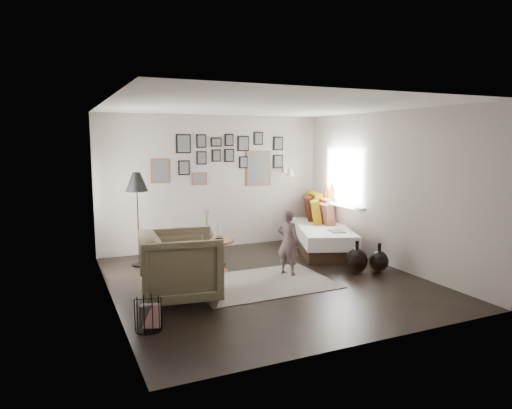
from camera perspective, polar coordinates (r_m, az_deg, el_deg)
name	(u,v)px	position (r m, az deg, el deg)	size (l,w,h in m)	color
ground	(266,280)	(7.04, 1.32, -9.45)	(4.80, 4.80, 0.00)	black
wall_back	(214,182)	(8.98, -5.28, 2.79)	(4.50, 4.50, 0.00)	gray
wall_front	(369,222)	(4.74, 13.99, -2.11)	(4.50, 4.50, 0.00)	gray
wall_left	(109,204)	(6.15, -17.92, 0.02)	(4.80, 4.80, 0.00)	gray
wall_right	(387,189)	(8.00, 16.06, 1.87)	(4.80, 4.80, 0.00)	gray
ceiling	(267,106)	(6.74, 1.39, 12.16)	(4.80, 4.80, 0.00)	white
door_left	(101,210)	(7.37, -18.78, -0.71)	(0.00, 2.14, 2.14)	white
window_right	(337,201)	(9.05, 10.13, 0.40)	(0.15, 1.32, 1.30)	white
gallery_wall	(228,159)	(9.03, -3.55, 5.66)	(2.74, 0.03, 1.08)	brown
wall_sconce	(290,173)	(9.35, 4.29, 4.01)	(0.18, 0.36, 0.16)	white
rug	(262,283)	(6.90, 0.76, -9.76)	(2.04, 1.42, 0.01)	beige
pedestal_table	(213,257)	(7.46, -5.37, -6.50)	(0.68, 0.68, 0.53)	brown
vase	(208,230)	(7.36, -6.06, -3.23)	(0.19, 0.19, 0.49)	black
candles	(219,231)	(7.41, -4.61, -3.35)	(0.12, 0.12, 0.25)	black
daybed	(320,233)	(8.95, 7.95, -3.55)	(1.61, 2.30, 1.05)	black
magazine_on_daybed	(337,231)	(8.35, 10.06, -3.31)	(0.24, 0.32, 0.02)	black
armchair	(180,266)	(6.16, -9.42, -7.61)	(1.00, 1.02, 0.93)	brown
armchair_cushion	(182,264)	(6.21, -9.28, -7.35)	(0.42, 0.42, 0.11)	white
floor_lamp	(137,185)	(7.82, -14.69, 2.33)	(0.37, 0.37, 1.59)	black
magazine_basket	(148,314)	(5.39, -13.30, -13.23)	(0.34, 0.34, 0.36)	black
demijohn_large	(357,261)	(7.54, 12.47, -6.86)	(0.35, 0.35, 0.53)	black
demijohn_small	(379,261)	(7.66, 15.12, -6.88)	(0.31, 0.31, 0.48)	black
child	(288,242)	(7.20, 4.04, -4.73)	(0.38, 0.25, 1.05)	brown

